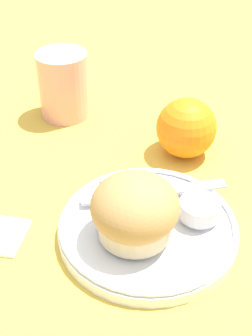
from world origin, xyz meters
TOP-DOWN VIEW (x-y plane):
  - ground_plane at (0.00, 0.00)m, footprint 3.00×3.00m
  - plate at (0.00, -0.02)m, footprint 0.20×0.20m
  - muffin at (-0.01, -0.04)m, footprint 0.09×0.09m
  - cream_ramekin at (0.05, -0.00)m, footprint 0.05×0.05m
  - berry_pair at (-0.01, 0.01)m, footprint 0.03×0.01m
  - butter_knife at (0.00, 0.03)m, footprint 0.17×0.08m
  - orange_fruit at (0.02, 0.14)m, footprint 0.08×0.08m
  - juice_glass at (-0.17, 0.21)m, footprint 0.08×0.08m

SIDE VIEW (x-z plane):
  - ground_plane at x=0.00m, z-range 0.00..0.00m
  - plate at x=0.00m, z-range 0.00..0.02m
  - butter_knife at x=0.00m, z-range 0.02..0.02m
  - berry_pair at x=-0.01m, z-range 0.02..0.03m
  - cream_ramekin at x=0.05m, z-range 0.02..0.04m
  - orange_fruit at x=0.02m, z-range 0.00..0.08m
  - juice_glass at x=-0.17m, z-range 0.00..0.10m
  - muffin at x=-0.01m, z-range 0.02..0.09m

